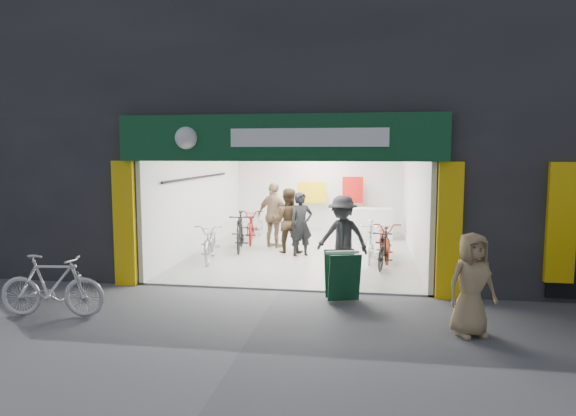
% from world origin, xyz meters
% --- Properties ---
extents(ground, '(60.00, 60.00, 0.00)m').
position_xyz_m(ground, '(0.00, 0.00, 0.00)').
color(ground, '#56565B').
rests_on(ground, ground).
extents(building, '(17.00, 10.27, 8.00)m').
position_xyz_m(building, '(0.91, 4.99, 4.31)').
color(building, '#232326').
rests_on(building, ground).
extents(bike_left_front, '(1.01, 1.99, 1.00)m').
position_xyz_m(bike_left_front, '(-2.20, 2.47, 0.50)').
color(bike_left_front, '#A1A1A6').
rests_on(bike_left_front, ground).
extents(bike_left_midfront, '(0.84, 1.91, 1.11)m').
position_xyz_m(bike_left_midfront, '(-1.80, 3.86, 0.55)').
color(bike_left_midfront, black).
rests_on(bike_left_midfront, ground).
extents(bike_left_midback, '(1.10, 2.13, 1.07)m').
position_xyz_m(bike_left_midback, '(-1.80, 5.31, 0.53)').
color(bike_left_midback, maroon).
rests_on(bike_left_midback, ground).
extents(bike_left_back, '(0.54, 1.58, 0.93)m').
position_xyz_m(bike_left_back, '(-1.80, 5.98, 0.47)').
color(bike_left_back, '#ABABB0').
rests_on(bike_left_back, ground).
extents(bike_right_front, '(0.73, 1.66, 0.97)m').
position_xyz_m(bike_right_front, '(2.13, 2.39, 0.48)').
color(bike_right_front, black).
rests_on(bike_right_front, ground).
extents(bike_right_mid, '(0.81, 1.98, 1.02)m').
position_xyz_m(bike_right_mid, '(2.17, 3.37, 0.51)').
color(bike_right_mid, maroon).
rests_on(bike_right_mid, ground).
extents(bike_right_back, '(0.56, 1.75, 1.04)m').
position_xyz_m(bike_right_back, '(1.80, 3.07, 0.52)').
color(bike_right_back, silver).
rests_on(bike_right_back, ground).
extents(parked_bike, '(1.83, 0.69, 1.07)m').
position_xyz_m(parked_bike, '(-3.50, -2.21, 0.54)').
color(parked_bike, silver).
rests_on(parked_bike, ground).
extents(customer_a, '(0.75, 0.67, 1.73)m').
position_xyz_m(customer_a, '(-0.01, 3.38, 0.87)').
color(customer_a, black).
rests_on(customer_a, ground).
extents(customer_b, '(0.91, 0.73, 1.80)m').
position_xyz_m(customer_b, '(-0.45, 3.81, 0.90)').
color(customer_b, '#39291A').
rests_on(customer_b, ground).
extents(customer_c, '(1.35, 1.05, 1.83)m').
position_xyz_m(customer_c, '(1.19, 1.31, 0.92)').
color(customer_c, black).
rests_on(customer_c, ground).
extents(customer_d, '(1.22, 0.88, 1.92)m').
position_xyz_m(customer_d, '(-0.94, 4.47, 0.96)').
color(customer_d, '#8F6E53').
rests_on(customer_d, ground).
extents(pedestrian_near, '(0.91, 0.76, 1.58)m').
position_xyz_m(pedestrian_near, '(3.30, -2.04, 0.79)').
color(pedestrian_near, '#937A55').
rests_on(pedestrian_near, ground).
extents(sandwich_board, '(0.73, 0.75, 0.92)m').
position_xyz_m(sandwich_board, '(1.28, -0.50, 0.50)').
color(sandwich_board, '#0F3D22').
rests_on(sandwich_board, ground).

